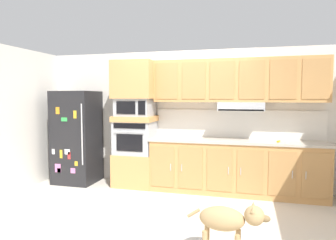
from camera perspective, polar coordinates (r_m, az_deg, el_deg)
The scene contains 16 objects.
ground_plane at distance 4.94m, azimuth 0.92°, elevation -15.17°, with size 9.60×9.60×0.00m, color beige.
back_kitchen_wall at distance 5.75m, azimuth 3.62°, elevation 0.34°, with size 6.20×0.12×2.50m, color silver.
side_panel_left at distance 6.00m, azimuth -25.98°, elevation 0.08°, with size 0.12×7.10×2.50m, color silver.
refrigerator at distance 6.16m, azimuth -16.65°, elevation -3.03°, with size 0.76×0.73×1.76m.
oven_base_cabinet at distance 5.80m, azimuth -6.06°, elevation -9.13°, with size 0.74×0.62×0.60m, color tan.
built_in_oven at distance 5.69m, azimuth -6.12°, elevation -3.25°, with size 0.70×0.62×0.60m.
appliance_mid_shelf at distance 5.66m, azimuth -6.14°, elevation 0.26°, with size 0.74×0.62×0.10m, color tan.
microwave at distance 5.65m, azimuth -6.16°, elevation 2.39°, with size 0.64×0.54×0.32m.
appliance_upper_cabinet at distance 5.66m, azimuth -6.20°, elevation 7.46°, with size 0.74×0.62×0.68m, color tan.
lower_cabinet_run at distance 5.40m, azimuth 12.47°, elevation -8.70°, with size 2.90×0.63×0.88m.
countertop_slab at distance 5.32m, azimuth 12.55°, elevation -3.86°, with size 2.94×0.64×0.04m, color #BCB2A3.
backsplash_panel at distance 5.58m, azimuth 12.73°, elevation -0.70°, with size 2.94×0.02×0.50m, color silver.
upper_cabinet_with_hood at distance 5.40m, azimuth 12.84°, elevation 6.91°, with size 2.90×0.48×0.88m.
screwdriver at distance 5.23m, azimuth 20.04°, elevation -3.78°, with size 0.16×0.15×0.03m.
dog at distance 3.20m, azimuth 11.23°, elevation -17.97°, with size 0.81×0.25×0.63m.
dog_food_bowl at distance 3.71m, azimuth 4.78°, elevation -21.50°, with size 0.20×0.20×0.06m.
Camera 1 is at (1.13, -4.52, 1.64)m, focal length 32.62 mm.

